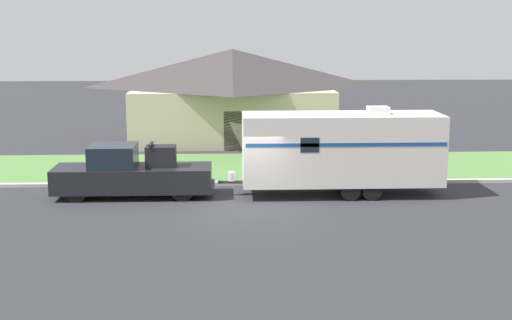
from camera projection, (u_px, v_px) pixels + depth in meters
name	position (u px, v px, depth m)	size (l,w,h in m)	color
ground_plane	(250.00, 207.00, 25.99)	(120.00, 120.00, 0.00)	#2D2D33
curb_strip	(247.00, 183.00, 29.66)	(80.00, 0.30, 0.14)	beige
lawn_strip	(244.00, 167.00, 33.25)	(80.00, 7.00, 0.03)	#568442
house_across_street	(232.00, 93.00, 40.75)	(12.02, 8.04, 5.21)	beige
pickup_truck	(131.00, 174.00, 27.49)	(6.17, 1.94, 2.10)	black
travel_trailer	(342.00, 149.00, 27.67)	(8.67, 2.35, 3.46)	black
mailbox	(388.00, 156.00, 30.41)	(0.48, 0.20, 1.36)	brown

